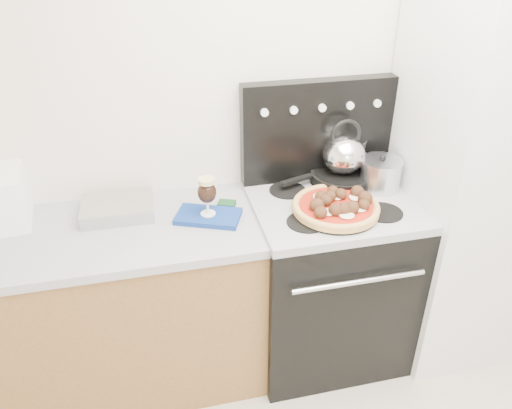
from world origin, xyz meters
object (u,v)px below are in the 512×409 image
object	(u,v)px
stove_body	(326,282)
stock_pot	(380,175)
oven_mitt	(208,216)
skillet	(342,178)
pizza_pan	(335,211)
base_cabinet	(107,314)
beer_glass	(207,196)
tea_kettle	(344,151)
pizza	(336,205)
fridge	(470,182)

from	to	relation	value
stove_body	stock_pot	size ratio (longest dim) A/B	4.54
oven_mitt	skillet	size ratio (longest dim) A/B	0.92
oven_mitt	pizza_pan	xyz separation A→B (m)	(0.56, -0.11, 0.01)
base_cabinet	stove_body	bearing A→B (deg)	-1.30
beer_glass	tea_kettle	distance (m)	0.72
tea_kettle	stock_pot	bearing A→B (deg)	-31.30
pizza	tea_kettle	distance (m)	0.33
tea_kettle	oven_mitt	bearing A→B (deg)	-167.47
beer_glass	pizza	xyz separation A→B (m)	(0.56, -0.11, -0.06)
beer_glass	tea_kettle	bearing A→B (deg)	12.67
pizza_pan	stock_pot	distance (m)	0.35
pizza	base_cabinet	bearing A→B (deg)	173.48
pizza_pan	stove_body	bearing A→B (deg)	74.00
fridge	skillet	world-z (taller)	fridge
skillet	tea_kettle	xyz separation A→B (m)	(0.00, 0.00, 0.14)
tea_kettle	pizza	bearing A→B (deg)	-116.71
fridge	pizza	size ratio (longest dim) A/B	4.89
base_cabinet	pizza_pan	distance (m)	1.19
fridge	stock_pot	bearing A→B (deg)	166.99
base_cabinet	stock_pot	size ratio (longest dim) A/B	7.49
stove_body	beer_glass	world-z (taller)	beer_glass
oven_mitt	stove_body	bearing A→B (deg)	-1.38
fridge	tea_kettle	size ratio (longest dim) A/B	8.15
beer_glass	tea_kettle	size ratio (longest dim) A/B	0.78
oven_mitt	pizza_pan	world-z (taller)	pizza_pan
stove_body	tea_kettle	size ratio (longest dim) A/B	3.77
tea_kettle	base_cabinet	bearing A→B (deg)	-173.26
skillet	stock_pot	xyz separation A→B (m)	(0.16, -0.10, 0.04)
pizza_pan	pizza	distance (m)	0.03
oven_mitt	tea_kettle	size ratio (longest dim) A/B	1.22
pizza_pan	skillet	xyz separation A→B (m)	(0.13, 0.27, 0.02)
base_cabinet	pizza_pan	world-z (taller)	pizza_pan
fridge	stock_pot	world-z (taller)	fridge
pizza_pan	stock_pot	bearing A→B (deg)	30.66
base_cabinet	pizza	world-z (taller)	pizza
tea_kettle	stock_pot	xyz separation A→B (m)	(0.16, -0.10, -0.10)
pizza	skillet	xyz separation A→B (m)	(0.13, 0.27, -0.01)
skillet	stock_pot	distance (m)	0.19
base_cabinet	skillet	distance (m)	1.33
base_cabinet	oven_mitt	bearing A→B (deg)	-1.20
fridge	pizza_pan	size ratio (longest dim) A/B	5.04
skillet	tea_kettle	bearing A→B (deg)	0.00
stove_body	beer_glass	size ratio (longest dim) A/B	4.81
skillet	stove_body	bearing A→B (deg)	-121.90
tea_kettle	pizza_pan	bearing A→B (deg)	-116.71
stock_pot	tea_kettle	bearing A→B (deg)	148.84
tea_kettle	fridge	bearing A→B (deg)	-18.43
skillet	tea_kettle	distance (m)	0.14
stove_body	tea_kettle	xyz separation A→B (m)	(0.11, 0.17, 0.65)
base_cabinet	oven_mitt	xyz separation A→B (m)	(0.51, -0.01, 0.48)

